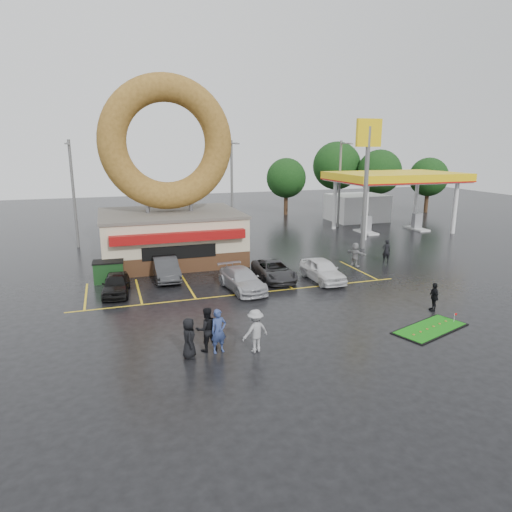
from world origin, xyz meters
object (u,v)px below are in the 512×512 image
object	(u,v)px
gas_station	(378,192)
car_grey	(274,270)
shell_sign	(367,160)
dumpster	(109,272)
streetlight_mid	(232,186)
car_silver	(242,280)
car_dgrey	(166,268)
person_cameraman	(434,297)
car_black	(116,284)
putting_green	(430,329)
donut_shop	(169,202)
person_blue	(219,331)
streetlight_right	(340,182)
streetlight_left	(73,191)
car_white	(322,270)

from	to	relation	value
gas_station	car_grey	size ratio (longest dim) A/B	3.05
shell_sign	dumpster	size ratio (longest dim) A/B	5.89
streetlight_mid	car_silver	world-z (taller)	streetlight_mid
car_dgrey	person_cameraman	distance (m)	16.39
streetlight_mid	car_black	bearing A→B (deg)	-126.58
putting_green	dumpster	bearing A→B (deg)	138.17
putting_green	donut_shop	bearing A→B (deg)	119.38
car_dgrey	person_blue	world-z (taller)	person_blue
donut_shop	shell_sign	bearing A→B (deg)	-3.47
person_blue	putting_green	xyz separation A→B (m)	(10.18, -0.77, -0.92)
gas_station	streetlight_right	xyz separation A→B (m)	(-4.00, 0.98, 1.08)
streetlight_left	dumpster	xyz separation A→B (m)	(2.36, -11.43, -4.13)
shell_sign	person_blue	world-z (taller)	shell_sign
car_white	putting_green	distance (m)	8.98
streetlight_right	car_white	xyz separation A→B (m)	(-10.54, -17.51, -4.06)
car_white	shell_sign	bearing A→B (deg)	44.50
shell_sign	car_silver	size ratio (longest dim) A/B	2.37
shell_sign	car_black	world-z (taller)	shell_sign
shell_sign	donut_shop	bearing A→B (deg)	176.53
shell_sign	streetlight_left	distance (m)	24.46
streetlight_mid	car_white	distance (m)	17.06
donut_shop	car_white	world-z (taller)	donut_shop
car_black	car_white	world-z (taller)	car_white
car_grey	shell_sign	bearing A→B (deg)	33.30
person_cameraman	dumpster	bearing A→B (deg)	-107.68
car_dgrey	person_blue	xyz separation A→B (m)	(0.70, -11.67, 0.24)
donut_shop	car_silver	size ratio (longest dim) A/B	3.01
car_silver	putting_green	xyz separation A→B (m)	(6.82, -8.62, -0.62)
car_black	putting_green	world-z (taller)	car_black
car_white	dumpster	xyz separation A→B (m)	(-13.10, 4.08, -0.07)
streetlight_mid	car_silver	bearing A→B (deg)	-103.51
streetlight_right	car_white	size ratio (longest dim) A/B	2.13
streetlight_right	car_dgrey	distance (m)	24.77
car_black	streetlight_mid	bearing A→B (deg)	59.01
donut_shop	person_blue	world-z (taller)	donut_shop
streetlight_right	dumpster	distance (m)	27.50
gas_station	streetlight_left	distance (m)	30.04
person_blue	shell_sign	bearing A→B (deg)	32.78
car_black	dumpster	distance (m)	2.79
donut_shop	car_black	bearing A→B (deg)	-120.53
donut_shop	person_blue	xyz separation A→B (m)	(-0.38, -16.64, -3.51)
car_white	donut_shop	bearing A→B (deg)	133.99
person_blue	car_black	bearing A→B (deg)	101.59
person_blue	putting_green	world-z (taller)	person_blue
streetlight_mid	car_grey	distance (m)	15.88
car_grey	donut_shop	bearing A→B (deg)	129.32
donut_shop	streetlight_mid	xyz separation A→B (m)	(7.00, 7.95, 0.32)
streetlight_mid	car_black	size ratio (longest dim) A/B	2.44
streetlight_right	person_cameraman	world-z (taller)	streetlight_right
car_white	person_blue	distance (m)	11.98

